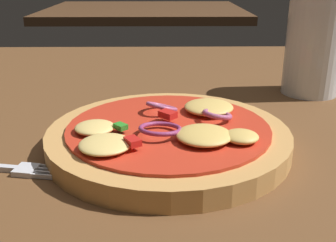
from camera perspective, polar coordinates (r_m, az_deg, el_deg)
name	(u,v)px	position (r m, az deg, el deg)	size (l,w,h in m)	color
dining_table	(218,145)	(0.45, 7.09, -3.42)	(1.23, 0.98, 0.03)	brown
pizza	(169,136)	(0.39, 0.15, -2.13)	(0.23, 0.23, 0.04)	tan
beer_glass	(313,51)	(0.59, 19.83, 9.31)	(0.08, 0.08, 0.13)	silver
background_table	(145,12)	(1.79, -3.30, 15.14)	(0.82, 0.66, 0.03)	#4C301C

